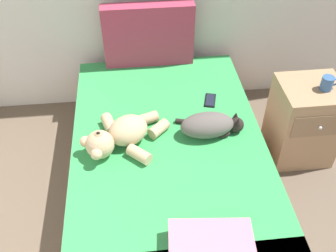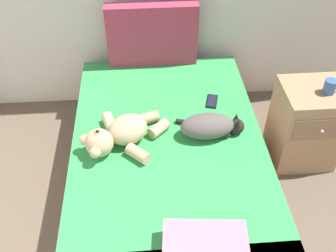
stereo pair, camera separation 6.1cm
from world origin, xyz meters
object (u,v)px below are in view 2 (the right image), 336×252
Objects in this scene: bed at (169,171)px; throw_pillow at (205,251)px; teddy_bear at (120,134)px; nightstand at (306,125)px; cell_phone at (212,101)px; cat at (210,126)px; mug at (330,86)px; patterned_cushion at (152,35)px.

bed is 5.14× the size of throw_pillow.
teddy_bear reaches higher than nightstand.
bed is 12.72× the size of cell_phone.
cell_phone is (0.33, 0.42, 0.23)m from bed.
bed is 3.70× the size of teddy_bear.
cat is at bearing -164.85° from nightstand.
nightstand is at bearing 10.31° from teddy_bear.
teddy_bear reaches higher than cat.
throw_pillow is (-0.16, -0.84, -0.02)m from cat.
nightstand is at bearing -10.86° from cell_phone.
cell_phone is (0.63, 0.36, -0.07)m from teddy_bear.
cat reaches higher than bed.
cell_phone is at bearing 169.14° from nightstand.
bed is 17.14× the size of mug.
cat reaches higher than cell_phone.
nightstand is (1.30, 0.24, -0.22)m from teddy_bear.
cat is 0.34m from cell_phone.
teddy_bear reaches higher than cell_phone.
teddy_bear is (-0.24, -0.90, -0.16)m from patterned_cushion.
nightstand is (1.00, 0.29, 0.08)m from bed.
mug reaches higher than cell_phone.
nightstand is 5.13× the size of mug.
bed is at bearing -166.27° from mug.
throw_pillow is (0.11, -0.75, 0.28)m from bed.
nightstand is at bearing -32.15° from patterned_cushion.
patterned_cushion reaches higher than cell_phone.
patterned_cushion is at bearing 95.54° from throw_pillow.
teddy_bear is 1.34m from nightstand.
mug is (0.07, -0.03, 0.36)m from nightstand.
bed is at bearing -10.33° from teddy_bear.
bed is 3.34× the size of nightstand.
mug is at bearing 46.69° from throw_pillow.
cell_phone is 1.19m from throw_pillow.
patterned_cushion is 1.72m from throw_pillow.
bed is 0.41m from cat.
bed is 0.43m from teddy_bear.
cell_phone is at bearing 79.25° from throw_pillow.
patterned_cushion is 1.11× the size of nightstand.
patterned_cushion reaches higher than mug.
cell_phone is 1.35× the size of mug.
patterned_cushion is at bearing 74.91° from teddy_bear.
mug is at bearing 11.96° from cat.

